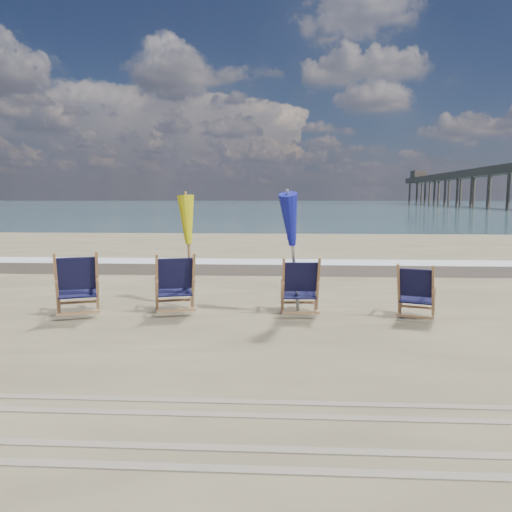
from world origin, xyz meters
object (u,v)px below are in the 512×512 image
Objects in this scene: umbrella_blue at (294,222)px; beach_chair_3 at (433,293)px; beach_chair_1 at (193,283)px; umbrella_yellow at (189,226)px; beach_chair_2 at (318,287)px; beach_chair_0 at (97,284)px.

beach_chair_3 is at bearing -6.41° from umbrella_blue.
umbrella_yellow is (-0.15, 0.45, 0.93)m from beach_chair_1.
beach_chair_2 is 1.80m from beach_chair_3.
beach_chair_1 is at bearing -71.99° from umbrella_yellow.
umbrella_yellow is 1.90m from umbrella_blue.
umbrella_yellow is (-4.00, 0.77, 1.00)m from beach_chair_3.
beach_chair_1 is 1.97m from umbrella_blue.
umbrella_blue is (3.22, 0.18, 1.01)m from beach_chair_0.
beach_chair_1 is 3.86m from beach_chair_3.
beach_chair_0 is 3.62m from beach_chair_2.
umbrella_yellow is at bearing 8.85° from beach_chair_3.
beach_chair_2 is 2.47m from umbrella_yellow.
beach_chair_2 is 1.09× the size of beach_chair_3.
beach_chair_1 is (1.55, 0.26, -0.02)m from beach_chair_0.
beach_chair_1 is at bearing -4.96° from beach_chair_2.
umbrella_blue reaches higher than beach_chair_3.
beach_chair_0 is 1.57m from beach_chair_1.
beach_chair_0 reaches higher than beach_chair_1.
umbrella_blue is at bearing 13.39° from beach_chair_3.
umbrella_yellow is at bearing -174.97° from beach_chair_0.
beach_chair_0 reaches higher than beach_chair_2.
beach_chair_3 is (1.78, -0.24, -0.04)m from beach_chair_2.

